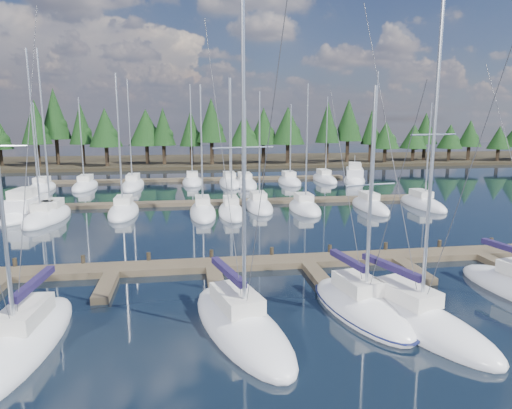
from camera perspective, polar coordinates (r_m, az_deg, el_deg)
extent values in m
plane|color=black|center=(40.75, -6.45, -2.57)|extent=(260.00, 260.00, 0.00)
cube|color=#2C2518|center=(100.07, -7.88, 5.39)|extent=(220.00, 30.00, 0.60)
cube|color=brown|center=(29.14, -5.47, -7.53)|extent=(44.00, 2.00, 0.40)
cube|color=brown|center=(26.66, -18.25, -9.80)|extent=(0.90, 4.00, 0.40)
cube|color=brown|center=(26.31, -5.08, -9.56)|extent=(0.90, 4.00, 0.40)
cube|color=brown|center=(27.31, 7.74, -8.85)|extent=(0.90, 4.00, 0.40)
cube|color=brown|center=(29.51, 19.09, -7.85)|extent=(0.90, 4.00, 0.40)
cube|color=brown|center=(32.69, 28.51, -6.79)|extent=(0.90, 4.00, 0.40)
cylinder|color=#31281B|center=(31.78, -27.89, -6.74)|extent=(0.26, 0.26, 0.90)
cylinder|color=#31281B|center=(30.69, -20.78, -6.77)|extent=(0.26, 0.26, 0.90)
cylinder|color=#31281B|center=(30.09, -13.27, -6.69)|extent=(0.26, 0.26, 0.90)
cylinder|color=#31281B|center=(30.02, -5.59, -6.49)|extent=(0.26, 0.26, 0.90)
cylinder|color=#31281B|center=(30.47, 1.99, -6.18)|extent=(0.26, 0.26, 0.90)
cylinder|color=#31281B|center=(31.44, 9.21, -5.79)|extent=(0.26, 0.26, 0.90)
cylinder|color=#31281B|center=(32.86, 15.89, -5.34)|extent=(0.26, 0.26, 0.90)
cylinder|color=#31281B|center=(34.69, 21.93, -4.87)|extent=(0.26, 0.26, 0.90)
cylinder|color=#31281B|center=(36.87, 27.31, -4.41)|extent=(0.26, 0.26, 0.90)
cube|color=brown|center=(50.50, -6.92, 0.21)|extent=(50.00, 1.80, 0.40)
cube|color=brown|center=(70.26, -7.47, 3.13)|extent=(46.00, 1.80, 0.40)
ellipsoid|color=white|center=(21.69, -27.19, -15.45)|extent=(3.39, 9.58, 1.90)
cube|color=silver|center=(21.61, -26.97, -12.05)|extent=(1.67, 3.12, 0.70)
cylinder|color=silver|center=(22.32, -25.99, -9.20)|extent=(0.49, 4.13, 0.12)
cube|color=#1D163C|center=(22.27, -26.02, -8.83)|extent=(0.70, 3.96, 0.30)
cylinder|color=#3F3F44|center=(21.60, -26.73, 4.79)|extent=(0.48, 4.99, 13.58)
ellipsoid|color=white|center=(20.97, -1.95, -15.12)|extent=(5.15, 9.88, 1.90)
cube|color=silver|center=(20.89, -2.44, -11.63)|extent=(2.29, 3.33, 0.70)
cylinder|color=silver|center=(18.53, -1.56, 5.13)|extent=(0.19, 0.19, 12.97)
cylinder|color=silver|center=(21.62, -3.53, -8.73)|extent=(1.15, 4.06, 0.12)
cube|color=#1D163C|center=(21.57, -3.54, -8.35)|extent=(1.32, 3.94, 0.30)
cylinder|color=silver|center=(18.48, -1.57, 7.13)|extent=(2.54, 0.71, 0.07)
cylinder|color=#3F3F44|center=(16.68, 1.02, 4.01)|extent=(1.04, 3.98, 13.28)
cylinder|color=#3F3F44|center=(20.89, -4.09, 5.32)|extent=(1.28, 4.89, 13.28)
ellipsoid|color=white|center=(23.29, 12.95, -12.68)|extent=(4.15, 8.08, 1.90)
cube|color=silver|center=(23.15, 12.57, -9.61)|extent=(1.96, 2.70, 0.70)
cylinder|color=silver|center=(21.39, 14.13, 1.14)|extent=(0.19, 0.19, 9.71)
cylinder|color=silver|center=(23.66, 11.46, -7.20)|extent=(0.73, 3.36, 0.12)
cube|color=#1D163C|center=(23.61, 11.48, -6.86)|extent=(0.93, 3.25, 0.30)
cylinder|color=silver|center=(21.32, 14.19, 2.43)|extent=(2.49, 0.53, 0.07)
cylinder|color=#3F3F44|center=(20.07, 16.69, -0.03)|extent=(0.64, 3.29, 10.02)
cylinder|color=#3F3F44|center=(23.12, 11.35, 1.57)|extent=(0.78, 4.05, 10.02)
ellipsoid|color=#0A1036|center=(23.27, 12.96, -12.52)|extent=(4.32, 8.41, 0.18)
ellipsoid|color=white|center=(22.78, 18.99, -13.56)|extent=(5.37, 9.87, 1.90)
cube|color=silver|center=(22.64, 18.34, -10.38)|extent=(2.33, 3.34, 0.70)
cylinder|color=silver|center=(20.59, 21.22, 6.22)|extent=(0.20, 0.20, 13.87)
cylinder|color=silver|center=(23.17, 16.50, -7.82)|extent=(1.30, 4.03, 0.12)
cube|color=#1D163C|center=(23.12, 16.52, -7.47)|extent=(1.46, 3.91, 0.30)
cylinder|color=silver|center=(20.56, 21.35, 8.15)|extent=(2.43, 0.78, 0.07)
cylinder|color=#3F3F44|center=(19.25, 25.57, 5.20)|extent=(1.19, 3.94, 14.18)
cylinder|color=#3F3F44|center=(22.40, 16.54, 6.42)|extent=(1.46, 4.85, 14.18)
ellipsoid|color=white|center=(47.58, -24.11, -1.35)|extent=(2.77, 8.19, 1.90)
cube|color=silver|center=(47.76, -24.09, 0.16)|extent=(1.52, 2.62, 0.70)
cylinder|color=silver|center=(46.32, -25.00, 8.37)|extent=(0.16, 0.16, 14.45)
ellipsoid|color=white|center=(46.39, -25.12, -1.72)|extent=(2.76, 8.00, 1.90)
cube|color=silver|center=(46.55, -25.10, -0.17)|extent=(1.52, 2.56, 0.70)
cylinder|color=silver|center=(45.12, -26.07, 8.11)|extent=(0.16, 0.16, 14.23)
ellipsoid|color=white|center=(47.07, -16.22, -0.96)|extent=(2.82, 8.63, 1.90)
cube|color=silver|center=(47.28, -16.23, 0.57)|extent=(1.55, 2.76, 0.70)
cylinder|color=silver|center=(45.80, -16.75, 7.65)|extent=(0.16, 0.16, 12.48)
ellipsoid|color=white|center=(45.31, -6.67, -1.04)|extent=(2.52, 9.08, 1.90)
cube|color=silver|center=(45.53, -6.72, 0.55)|extent=(1.38, 2.90, 0.70)
cylinder|color=silver|center=(44.01, -6.83, 7.24)|extent=(0.16, 0.16, 11.43)
ellipsoid|color=white|center=(44.98, -3.10, -1.07)|extent=(2.46, 8.04, 1.90)
cube|color=silver|center=(45.15, -3.16, 0.52)|extent=(1.35, 2.57, 0.70)
cylinder|color=silver|center=(43.71, -3.14, 7.66)|extent=(0.16, 0.16, 12.01)
ellipsoid|color=white|center=(47.91, 0.36, -0.33)|extent=(2.69, 7.97, 1.90)
cube|color=silver|center=(48.08, 0.28, 1.16)|extent=(1.48, 2.55, 0.70)
cylinder|color=silver|center=(46.72, 0.44, 7.22)|extent=(0.16, 0.16, 10.96)
ellipsoid|color=white|center=(47.18, 6.08, -0.57)|extent=(2.81, 7.44, 1.90)
cube|color=silver|center=(47.31, 6.00, 0.95)|extent=(1.55, 2.38, 0.70)
cylinder|color=silver|center=(45.99, 6.36, 7.55)|extent=(0.16, 0.16, 11.68)
ellipsoid|color=white|center=(49.22, 14.07, -0.36)|extent=(2.43, 8.27, 1.90)
cube|color=silver|center=(49.39, 13.95, 1.10)|extent=(1.34, 2.65, 0.70)
cylinder|color=silver|center=(48.03, 14.66, 8.14)|extent=(0.16, 0.16, 12.91)
ellipsoid|color=white|center=(52.38, 20.09, -0.04)|extent=(2.60, 8.74, 1.90)
cube|color=silver|center=(52.56, 19.95, 1.33)|extent=(1.43, 2.80, 0.70)
cylinder|color=silver|center=(51.30, 20.74, 6.25)|extent=(0.16, 0.16, 9.91)
ellipsoid|color=white|center=(66.74, -25.22, 1.76)|extent=(2.89, 8.59, 1.90)
cube|color=silver|center=(67.00, -25.20, 2.83)|extent=(1.59, 2.75, 0.70)
cylinder|color=silver|center=(65.78, -25.74, 6.89)|extent=(0.16, 0.16, 10.33)
ellipsoid|color=white|center=(66.55, -20.57, 2.08)|extent=(2.92, 9.22, 1.90)
cube|color=silver|center=(66.84, -20.55, 3.15)|extent=(1.61, 2.95, 0.70)
cylinder|color=silver|center=(65.53, -21.01, 7.55)|extent=(0.16, 0.16, 11.08)
ellipsoid|color=white|center=(65.53, -15.13, 2.27)|extent=(2.89, 11.25, 1.90)
cube|color=silver|center=(65.92, -15.13, 3.37)|extent=(1.59, 3.60, 0.70)
cylinder|color=silver|center=(64.35, -15.52, 8.89)|extent=(0.16, 0.16, 13.48)
ellipsoid|color=white|center=(67.20, -7.95, 2.73)|extent=(2.88, 8.33, 1.90)
cube|color=silver|center=(67.46, -7.98, 3.79)|extent=(1.58, 2.66, 0.70)
cylinder|color=silver|center=(66.18, -8.10, 9.02)|extent=(0.16, 0.16, 13.04)
ellipsoid|color=white|center=(65.89, -3.30, 2.66)|extent=(2.90, 10.84, 1.90)
cube|color=silver|center=(66.27, -3.35, 3.75)|extent=(1.59, 3.47, 0.70)
cylinder|color=silver|center=(64.73, -3.33, 9.44)|extent=(0.16, 0.16, 13.87)
ellipsoid|color=white|center=(65.04, -1.34, 2.57)|extent=(2.99, 10.79, 1.90)
cube|color=silver|center=(65.42, -1.41, 3.68)|extent=(1.64, 3.45, 0.70)
cylinder|color=silver|center=(63.93, -1.30, 8.04)|extent=(0.16, 0.16, 10.76)
ellipsoid|color=white|center=(67.19, 4.20, 2.81)|extent=(2.99, 7.97, 1.90)
cube|color=silver|center=(67.42, 4.14, 3.86)|extent=(1.64, 2.55, 0.70)
cylinder|color=silver|center=(66.25, 4.35, 7.93)|extent=(0.16, 0.16, 10.36)
ellipsoid|color=white|center=(70.38, 8.55, 3.07)|extent=(2.75, 9.07, 1.90)
cube|color=silver|center=(70.66, 8.47, 4.08)|extent=(1.51, 2.90, 0.70)
cylinder|color=silver|center=(69.40, 8.81, 8.44)|extent=(0.16, 0.16, 11.52)
ellipsoid|color=white|center=(49.42, -26.68, -1.20)|extent=(4.04, 9.29, 1.80)
cube|color=white|center=(49.21, -26.80, 0.17)|extent=(2.82, 5.18, 1.20)
cube|color=silver|center=(48.66, -27.11, 1.23)|extent=(2.01, 3.32, 0.90)
cylinder|color=silver|center=(49.79, -26.52, 2.17)|extent=(0.09, 0.09, 1.60)
ellipsoid|color=white|center=(70.43, 12.18, 2.91)|extent=(5.98, 9.93, 1.88)
cube|color=white|center=(70.27, 12.22, 3.93)|extent=(3.89, 5.66, 1.26)
cube|color=silver|center=(69.70, 12.27, 4.74)|extent=(2.69, 3.68, 0.94)
cylinder|color=silver|center=(71.04, 12.24, 5.36)|extent=(0.10, 0.10, 1.68)
cylinder|color=black|center=(99.61, -29.28, 5.18)|extent=(0.70, 0.70, 3.08)
ellipsoid|color=black|center=(99.26, -29.18, 7.01)|extent=(2.94, 2.94, 2.94)
cylinder|color=black|center=(94.09, -25.56, 5.58)|extent=(0.70, 0.70, 4.13)
cone|color=black|center=(93.86, -25.86, 9.27)|extent=(5.29, 5.29, 8.03)
ellipsoid|color=black|center=(93.74, -25.47, 8.17)|extent=(3.17, 3.17, 3.17)
cylinder|color=black|center=(96.37, -23.57, 6.06)|extent=(0.70, 0.70, 4.91)
cone|color=black|center=(96.18, -23.89, 10.34)|extent=(5.65, 5.65, 9.54)
ellipsoid|color=black|center=(96.05, -23.50, 9.07)|extent=(3.39, 3.39, 3.39)
cylinder|color=black|center=(94.47, -20.80, 5.88)|extent=(0.70, 0.70, 3.94)
cone|color=black|center=(94.24, -21.03, 9.39)|extent=(4.62, 4.62, 7.67)
ellipsoid|color=black|center=(94.17, -20.66, 8.35)|extent=(2.77, 2.77, 2.77)
cylinder|color=black|center=(89.92, -18.13, 5.74)|extent=(0.70, 0.70, 3.64)
cone|color=black|center=(89.67, -18.33, 9.15)|extent=(6.02, 6.02, 7.07)
ellipsoid|color=black|center=(89.63, -17.95, 8.13)|extent=(3.61, 3.61, 3.61)
cylinder|color=black|center=(92.61, -13.44, 6.09)|extent=(0.70, 0.70, 3.60)
cone|color=black|center=(92.37, -13.58, 9.37)|extent=(6.96, 6.96, 7.00)
ellipsoid|color=black|center=(92.37, -13.23, 8.39)|extent=(4.18, 4.18, 4.18)
cylinder|color=black|center=(90.92, -11.41, 6.12)|extent=(0.70, 0.70, 3.68)
cone|color=black|center=(90.68, -11.53, 9.53)|extent=(4.72, 4.72, 7.15)
ellipsoid|color=black|center=(90.70, -11.18, 8.51)|extent=(2.83, 2.83, 2.83)
cylinder|color=black|center=(90.79, -8.06, 6.16)|extent=(0.70, 0.70, 3.50)
cone|color=black|center=(90.54, -8.14, 9.41)|extent=(4.52, 4.52, 6.80)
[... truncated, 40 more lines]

